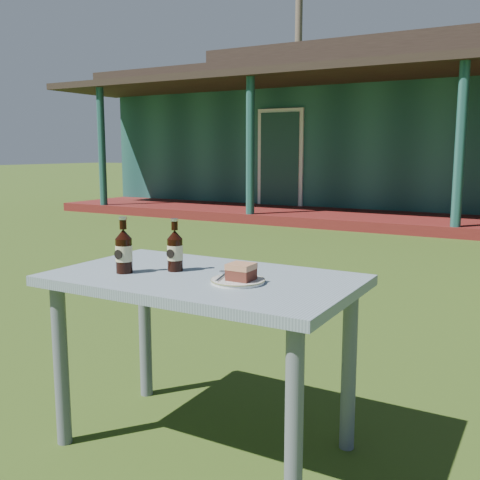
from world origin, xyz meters
The scene contains 9 objects.
ground centered at (0.00, 0.00, 0.00)m, with size 80.00×80.00×0.00m, color #334916.
tree_left centered at (-8.00, 17.50, 5.25)m, with size 0.28×0.28×10.50m, color brown.
cafe_table centered at (0.00, -1.60, 0.62)m, with size 1.20×0.70×0.72m.
plate centered at (0.18, -1.64, 0.73)m, with size 0.20×0.20×0.01m.
cake_slice centered at (0.20, -1.65, 0.77)m, with size 0.09×0.09×0.06m.
fork centered at (0.12, -1.65, 0.74)m, with size 0.01×0.14×0.00m, color silver.
cola_bottle_near centered at (-0.15, -1.58, 0.81)m, with size 0.06×0.07×0.22m.
cola_bottle_far centered at (-0.30, -1.71, 0.81)m, with size 0.07×0.07×0.23m.
bottle_cap centered at (0.05, -1.52, 0.72)m, with size 0.03×0.03×0.01m, color silver.
Camera 1 is at (1.19, -3.41, 1.21)m, focal length 42.00 mm.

